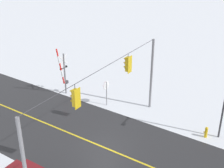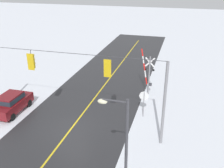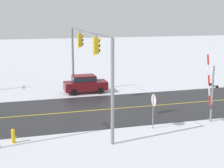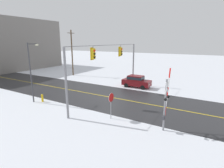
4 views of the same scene
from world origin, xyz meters
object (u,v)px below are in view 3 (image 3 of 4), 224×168
Objects in this scene: railroad_crossing at (212,90)px; parked_car_maroon at (85,83)px; fire_hydrant at (13,135)px; stop_sign at (154,104)px.

parked_car_maroon is (10.89, 6.90, -1.33)m from railroad_crossing.
railroad_crossing reaches higher than fire_hydrant.
railroad_crossing is (0.31, -4.52, 0.57)m from stop_sign.
railroad_crossing is at bearing -86.13° from stop_sign.
stop_sign is at bearing -89.41° from fire_hydrant.
railroad_crossing is 12.97m from parked_car_maroon.
parked_car_maroon is at bearing -30.17° from fire_hydrant.
stop_sign reaches higher than fire_hydrant.
railroad_crossing is 1.12× the size of parked_car_maroon.
parked_car_maroon is at bearing 32.36° from railroad_crossing.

